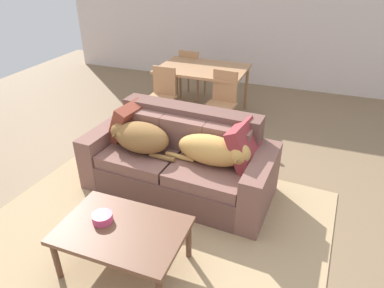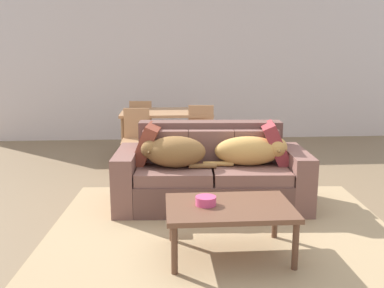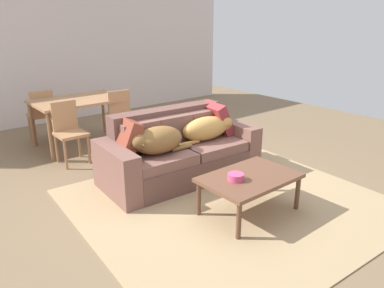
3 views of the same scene
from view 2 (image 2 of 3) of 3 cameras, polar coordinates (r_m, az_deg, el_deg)
name	(u,v)px [view 2 (image 2 of 3)]	position (r m, az deg, el deg)	size (l,w,h in m)	color
ground_plane	(213,210)	(4.56, 2.85, -8.85)	(10.00, 10.00, 0.00)	#83694B
back_partition	(188,69)	(8.25, -0.48, 10.06)	(8.00, 0.12, 2.70)	silver
area_rug	(223,240)	(3.87, 4.18, -12.67)	(3.20, 3.04, 0.01)	tan
couch	(211,174)	(4.64, 2.59, -4.08)	(2.08, 1.02, 0.88)	brown
dog_on_left_cushion	(174,152)	(4.42, -2.48, -1.04)	(0.78, 0.41, 0.33)	olive
dog_on_right_cushion	(252,151)	(4.54, 8.03, -0.87)	(0.89, 0.37, 0.31)	tan
throw_pillow_by_left_arm	(147,145)	(4.63, -6.08, -0.08)	(0.14, 0.44, 0.44)	brown
throw_pillow_by_right_arm	(275,144)	(4.71, 11.10, 0.06)	(0.14, 0.45, 0.45)	maroon
coffee_table	(230,211)	(3.47, 5.08, -8.91)	(1.01, 0.68, 0.43)	brown
bowl_on_coffee_table	(206,201)	(3.44, 1.86, -7.61)	(0.17, 0.17, 0.07)	#EA4C7F
dining_table	(166,115)	(6.54, -3.49, 3.84)	(1.36, 0.95, 0.77)	#B27E54
dining_chair_near_left	(137,137)	(5.97, -7.44, 0.95)	(0.40, 0.40, 0.88)	#B27E54
dining_chair_near_right	(201,135)	(6.05, 1.21, 1.28)	(0.43, 0.43, 0.91)	#B27E54
dining_chair_far_left	(142,123)	(7.14, -6.78, 2.79)	(0.42, 0.42, 0.88)	#B27E54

